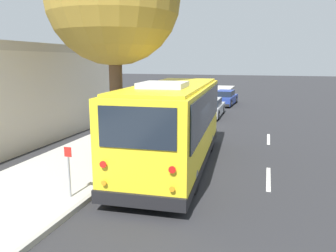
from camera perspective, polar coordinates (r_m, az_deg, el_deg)
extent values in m
plane|color=#28282B|center=(11.87, 2.47, -8.34)|extent=(160.00, 160.00, 0.00)
cube|color=#B2AFA8|center=(13.40, -14.89, -6.05)|extent=(80.00, 4.02, 0.15)
cube|color=#9D9A94|center=(12.46, -6.64, -7.05)|extent=(80.00, 0.14, 0.15)
cube|color=yellow|center=(12.22, 0.94, 0.38)|extent=(8.61, 3.04, 2.77)
cube|color=black|center=(12.52, 0.92, -5.22)|extent=(8.65, 3.10, 0.28)
cube|color=black|center=(12.12, 0.95, 3.19)|extent=(7.92, 3.09, 1.32)
cube|color=black|center=(16.27, 4.14, 5.27)|extent=(0.17, 2.20, 1.39)
cube|color=black|center=(8.06, -5.47, -0.34)|extent=(0.16, 2.02, 1.06)
cube|color=black|center=(16.21, 4.17, 7.53)|extent=(0.15, 1.81, 0.22)
cube|color=yellow|center=(12.03, 0.96, 7.07)|extent=(8.07, 2.78, 0.10)
cube|color=silver|center=(10.55, -0.79, 7.11)|extent=(1.64, 1.52, 0.20)
cube|color=black|center=(16.58, 4.06, -0.95)|extent=(0.26, 2.54, 0.36)
cube|color=black|center=(8.63, -5.27, -12.89)|extent=(0.26, 2.54, 0.36)
cylinder|color=red|center=(8.58, -11.27, -6.58)|extent=(0.04, 0.18, 0.18)
cylinder|color=orange|center=(8.74, -11.14, -9.69)|extent=(0.04, 0.14, 0.14)
cylinder|color=red|center=(8.02, 0.71, -7.62)|extent=(0.04, 0.18, 0.18)
cylinder|color=orange|center=(8.20, 0.70, -10.92)|extent=(0.04, 0.14, 0.14)
cube|color=white|center=(16.74, 1.25, -0.22)|extent=(0.06, 0.32, 0.18)
cube|color=white|center=(16.48, 6.98, -0.48)|extent=(0.06, 0.32, 0.18)
cube|color=black|center=(16.25, -0.97, 6.23)|extent=(0.07, 0.10, 0.24)
cylinder|color=black|center=(15.10, -1.16, -1.97)|extent=(1.04, 0.36, 1.03)
cylinder|color=slate|center=(15.10, -1.16, -1.97)|extent=(0.48, 0.35, 0.46)
cylinder|color=black|center=(14.72, 7.21, -2.40)|extent=(1.04, 0.36, 1.03)
cylinder|color=slate|center=(14.72, 7.21, -2.40)|extent=(0.48, 0.35, 0.46)
cylinder|color=black|center=(10.62, -7.73, -7.89)|extent=(1.04, 0.36, 1.03)
cylinder|color=slate|center=(10.62, -7.73, -7.89)|extent=(0.48, 0.35, 0.46)
cylinder|color=black|center=(10.08, 4.23, -8.89)|extent=(1.04, 0.36, 1.03)
cylinder|color=slate|center=(10.08, 4.23, -8.89)|extent=(0.48, 0.35, 0.46)
cube|color=#A8AAAF|center=(23.97, 7.39, 2.88)|extent=(4.49, 1.68, 0.65)
cube|color=black|center=(23.78, 7.38, 4.18)|extent=(2.13, 1.43, 0.48)
cube|color=#A8AAAF|center=(23.75, 7.40, 4.76)|extent=(2.05, 1.39, 0.05)
cube|color=black|center=(26.21, 8.14, 3.10)|extent=(0.10, 1.57, 0.20)
cube|color=black|center=(21.80, 6.46, 1.46)|extent=(0.10, 1.57, 0.20)
cylinder|color=black|center=(25.48, 6.24, 3.06)|extent=(0.66, 0.21, 0.66)
cylinder|color=slate|center=(25.48, 6.24, 3.06)|extent=(0.30, 0.22, 0.30)
cylinder|color=black|center=(25.28, 9.52, 2.90)|extent=(0.66, 0.21, 0.66)
cylinder|color=slate|center=(25.28, 9.52, 2.90)|extent=(0.30, 0.22, 0.30)
cylinder|color=black|center=(22.74, 5.01, 2.07)|extent=(0.66, 0.21, 0.66)
cylinder|color=slate|center=(22.74, 5.01, 2.07)|extent=(0.30, 0.22, 0.30)
cylinder|color=black|center=(22.51, 8.67, 1.89)|extent=(0.66, 0.21, 0.66)
cylinder|color=slate|center=(22.51, 8.67, 1.89)|extent=(0.30, 0.22, 0.30)
cube|color=navy|center=(30.27, 9.94, 4.58)|extent=(4.63, 1.88, 0.65)
cube|color=black|center=(30.09, 9.93, 5.63)|extent=(2.23, 1.52, 0.48)
cube|color=navy|center=(30.07, 9.95, 6.08)|extent=(2.14, 1.48, 0.05)
cube|color=black|center=(32.55, 10.65, 4.63)|extent=(0.17, 1.57, 0.20)
cube|color=black|center=(28.06, 9.08, 3.62)|extent=(0.17, 1.57, 0.20)
cylinder|color=black|center=(31.83, 9.09, 4.65)|extent=(0.68, 0.24, 0.67)
cylinder|color=slate|center=(31.83, 9.09, 4.65)|extent=(0.31, 0.24, 0.30)
cylinder|color=black|center=(31.58, 11.71, 4.51)|extent=(0.68, 0.24, 0.67)
cylinder|color=slate|center=(31.58, 11.71, 4.51)|extent=(0.31, 0.24, 0.30)
cylinder|color=black|center=(29.03, 7.99, 4.04)|extent=(0.68, 0.24, 0.67)
cylinder|color=slate|center=(29.03, 7.99, 4.04)|extent=(0.31, 0.24, 0.30)
cylinder|color=black|center=(28.77, 10.85, 3.88)|extent=(0.68, 0.24, 0.67)
cylinder|color=slate|center=(28.77, 10.85, 3.88)|extent=(0.31, 0.24, 0.30)
cylinder|color=brown|center=(14.18, -8.97, 4.64)|extent=(0.55, 0.55, 4.44)
cylinder|color=gray|center=(9.82, -16.81, -8.49)|extent=(0.06, 0.06, 1.19)
cube|color=red|center=(9.60, -17.06, -4.35)|extent=(0.02, 0.22, 0.28)
cylinder|color=gray|center=(11.58, -10.88, -5.05)|extent=(0.06, 0.06, 1.23)
cube|color=silver|center=(11.92, 17.09, -8.75)|extent=(2.40, 0.14, 0.01)
cube|color=silver|center=(17.68, 17.10, -2.19)|extent=(2.40, 0.14, 0.01)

